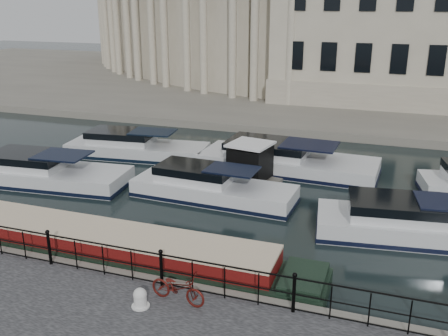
{
  "coord_description": "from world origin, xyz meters",
  "views": [
    {
      "loc": [
        6.07,
        -14.01,
        8.72
      ],
      "look_at": [
        0.5,
        2.0,
        3.0
      ],
      "focal_mm": 40.0,
      "sensor_mm": 36.0,
      "label": 1
    }
  ],
  "objects_px": {
    "bicycle": "(178,288)",
    "harbour_hut": "(250,165)",
    "mooring_bollard": "(140,298)",
    "narrowboat": "(98,250)"
  },
  "relations": [
    {
      "from": "bicycle",
      "to": "mooring_bollard",
      "type": "relative_size",
      "value": 3.0
    },
    {
      "from": "mooring_bollard",
      "to": "harbour_hut",
      "type": "bearing_deg",
      "value": 91.47
    },
    {
      "from": "bicycle",
      "to": "narrowboat",
      "type": "height_order",
      "value": "bicycle"
    },
    {
      "from": "mooring_bollard",
      "to": "narrowboat",
      "type": "height_order",
      "value": "narrowboat"
    },
    {
      "from": "bicycle",
      "to": "harbour_hut",
      "type": "bearing_deg",
      "value": 13.83
    },
    {
      "from": "mooring_bollard",
      "to": "harbour_hut",
      "type": "height_order",
      "value": "harbour_hut"
    },
    {
      "from": "bicycle",
      "to": "mooring_bollard",
      "type": "height_order",
      "value": "bicycle"
    },
    {
      "from": "bicycle",
      "to": "harbour_hut",
      "type": "height_order",
      "value": "harbour_hut"
    },
    {
      "from": "mooring_bollard",
      "to": "narrowboat",
      "type": "relative_size",
      "value": 0.04
    },
    {
      "from": "narrowboat",
      "to": "harbour_hut",
      "type": "xyz_separation_m",
      "value": [
        2.91,
        9.16,
        0.59
      ]
    }
  ]
}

